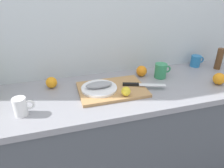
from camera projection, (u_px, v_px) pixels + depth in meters
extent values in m
cube|color=silver|center=(111.00, 27.00, 1.53)|extent=(3.20, 0.05, 2.50)
cube|color=#4C5159|center=(123.00, 141.00, 1.63)|extent=(2.00, 0.58, 0.86)
cube|color=gray|center=(124.00, 91.00, 1.42)|extent=(2.00, 0.60, 0.04)
cube|color=tan|center=(112.00, 89.00, 1.38)|extent=(0.44, 0.31, 0.02)
cylinder|color=white|center=(99.00, 88.00, 1.36)|extent=(0.24, 0.24, 0.01)
ellipsoid|color=gray|center=(99.00, 85.00, 1.35)|extent=(0.18, 0.08, 0.04)
cube|color=silver|center=(152.00, 85.00, 1.40)|extent=(0.18, 0.09, 0.00)
cube|color=black|center=(131.00, 85.00, 1.40)|extent=(0.11, 0.06, 0.02)
sphere|color=yellow|center=(126.00, 91.00, 1.28)|extent=(0.06, 0.06, 0.06)
cylinder|color=white|center=(20.00, 107.00, 1.12)|extent=(0.07, 0.07, 0.11)
torus|color=white|center=(29.00, 105.00, 1.13)|extent=(0.06, 0.01, 0.06)
cylinder|color=#2672B2|center=(196.00, 61.00, 1.75)|extent=(0.08, 0.08, 0.09)
torus|color=#2672B2|center=(201.00, 60.00, 1.76)|extent=(0.06, 0.01, 0.06)
cylinder|color=#338C59|center=(161.00, 71.00, 1.55)|extent=(0.09, 0.09, 0.11)
torus|color=#338C59|center=(167.00, 69.00, 1.56)|extent=(0.06, 0.01, 0.06)
sphere|color=orange|center=(219.00, 79.00, 1.45)|extent=(0.08, 0.08, 0.08)
sphere|color=orange|center=(51.00, 82.00, 1.41)|extent=(0.08, 0.08, 0.08)
sphere|color=orange|center=(142.00, 71.00, 1.58)|extent=(0.08, 0.08, 0.08)
cylinder|color=brown|center=(219.00, 59.00, 1.68)|extent=(0.05, 0.05, 0.17)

